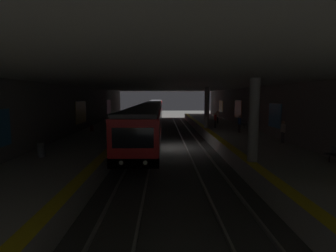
{
  "coord_description": "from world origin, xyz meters",
  "views": [
    {
      "loc": [
        -22.97,
        0.6,
        4.64
      ],
      "look_at": [
        3.95,
        0.05,
        1.52
      ],
      "focal_mm": 27.75,
      "sensor_mm": 36.0,
      "label": 1
    }
  ],
  "objects_px": {
    "pillar_far": "(207,108)",
    "trash_bin": "(41,150)",
    "metro_train": "(153,112)",
    "bench_left_far": "(243,123)",
    "pillar_near": "(254,120)",
    "person_walking_mid": "(283,131)",
    "person_boarding": "(239,123)",
    "person_waiting_near": "(218,117)",
    "bench_right_near": "(106,118)",
    "suitcase_rolling": "(92,128)",
    "bench_right_mid": "(110,116)",
    "person_standing_far": "(215,120)"
  },
  "relations": [
    {
      "from": "bench_left_far",
      "to": "suitcase_rolling",
      "type": "height_order",
      "value": "suitcase_rolling"
    },
    {
      "from": "pillar_far",
      "to": "bench_left_far",
      "type": "height_order",
      "value": "pillar_far"
    },
    {
      "from": "person_standing_far",
      "to": "trash_bin",
      "type": "relative_size",
      "value": 2.03
    },
    {
      "from": "bench_right_near",
      "to": "suitcase_rolling",
      "type": "distance_m",
      "value": 9.39
    },
    {
      "from": "bench_left_far",
      "to": "person_standing_far",
      "type": "height_order",
      "value": "person_standing_far"
    },
    {
      "from": "metro_train",
      "to": "bench_right_near",
      "type": "height_order",
      "value": "metro_train"
    },
    {
      "from": "bench_right_near",
      "to": "bench_left_far",
      "type": "bearing_deg",
      "value": -112.09
    },
    {
      "from": "bench_right_near",
      "to": "trash_bin",
      "type": "xyz_separation_m",
      "value": [
        -20.81,
        -0.73,
        -0.1
      ]
    },
    {
      "from": "bench_right_mid",
      "to": "trash_bin",
      "type": "bearing_deg",
      "value": -178.26
    },
    {
      "from": "bench_right_near",
      "to": "bench_right_mid",
      "type": "distance_m",
      "value": 3.4
    },
    {
      "from": "bench_right_near",
      "to": "suitcase_rolling",
      "type": "height_order",
      "value": "suitcase_rolling"
    },
    {
      "from": "pillar_far",
      "to": "pillar_near",
      "type": "bearing_deg",
      "value": 180.0
    },
    {
      "from": "pillar_far",
      "to": "trash_bin",
      "type": "height_order",
      "value": "pillar_far"
    },
    {
      "from": "bench_right_near",
      "to": "pillar_far",
      "type": "bearing_deg",
      "value": -118.7
    },
    {
      "from": "metro_train",
      "to": "person_boarding",
      "type": "bearing_deg",
      "value": -151.24
    },
    {
      "from": "bench_right_near",
      "to": "trash_bin",
      "type": "relative_size",
      "value": 2.0
    },
    {
      "from": "suitcase_rolling",
      "to": "bench_right_mid",
      "type": "bearing_deg",
      "value": 2.78
    },
    {
      "from": "pillar_near",
      "to": "person_walking_mid",
      "type": "height_order",
      "value": "pillar_near"
    },
    {
      "from": "pillar_far",
      "to": "bench_left_far",
      "type": "distance_m",
      "value": 4.54
    },
    {
      "from": "bench_left_far",
      "to": "metro_train",
      "type": "bearing_deg",
      "value": 39.94
    },
    {
      "from": "person_boarding",
      "to": "trash_bin",
      "type": "bearing_deg",
      "value": 124.16
    },
    {
      "from": "metro_train",
      "to": "person_standing_far",
      "type": "distance_m",
      "value": 14.92
    },
    {
      "from": "bench_right_near",
      "to": "bench_right_mid",
      "type": "bearing_deg",
      "value": 0.0
    },
    {
      "from": "pillar_far",
      "to": "person_boarding",
      "type": "height_order",
      "value": "pillar_far"
    },
    {
      "from": "person_waiting_near",
      "to": "person_walking_mid",
      "type": "height_order",
      "value": "person_walking_mid"
    },
    {
      "from": "person_walking_mid",
      "to": "person_boarding",
      "type": "distance_m",
      "value": 6.03
    },
    {
      "from": "bench_left_far",
      "to": "person_walking_mid",
      "type": "height_order",
      "value": "person_walking_mid"
    },
    {
      "from": "person_waiting_near",
      "to": "person_walking_mid",
      "type": "relative_size",
      "value": 0.96
    },
    {
      "from": "person_walking_mid",
      "to": "person_boarding",
      "type": "relative_size",
      "value": 1.01
    },
    {
      "from": "pillar_far",
      "to": "metro_train",
      "type": "bearing_deg",
      "value": 26.83
    },
    {
      "from": "pillar_near",
      "to": "person_walking_mid",
      "type": "distance_m",
      "value": 7.05
    },
    {
      "from": "pillar_near",
      "to": "suitcase_rolling",
      "type": "relative_size",
      "value": 5.28
    },
    {
      "from": "person_walking_mid",
      "to": "person_standing_far",
      "type": "relative_size",
      "value": 0.99
    },
    {
      "from": "bench_left_far",
      "to": "person_waiting_near",
      "type": "distance_m",
      "value": 5.29
    },
    {
      "from": "person_walking_mid",
      "to": "person_boarding",
      "type": "bearing_deg",
      "value": 15.57
    },
    {
      "from": "pillar_far",
      "to": "suitcase_rolling",
      "type": "distance_m",
      "value": 12.64
    },
    {
      "from": "person_boarding",
      "to": "pillar_near",
      "type": "bearing_deg",
      "value": 166.99
    },
    {
      "from": "trash_bin",
      "to": "person_standing_far",
      "type": "bearing_deg",
      "value": -43.54
    },
    {
      "from": "pillar_near",
      "to": "person_walking_mid",
      "type": "relative_size",
      "value": 2.66
    },
    {
      "from": "bench_left_far",
      "to": "bench_right_near",
      "type": "xyz_separation_m",
      "value": [
        6.93,
        17.07,
        0.0
      ]
    },
    {
      "from": "metro_train",
      "to": "bench_left_far",
      "type": "distance_m",
      "value": 16.73
    },
    {
      "from": "bench_left_far",
      "to": "person_standing_far",
      "type": "relative_size",
      "value": 0.99
    },
    {
      "from": "bench_left_far",
      "to": "trash_bin",
      "type": "relative_size",
      "value": 2.0
    },
    {
      "from": "pillar_near",
      "to": "person_standing_far",
      "type": "distance_m",
      "value": 15.19
    },
    {
      "from": "bench_left_far",
      "to": "person_waiting_near",
      "type": "relative_size",
      "value": 1.04
    },
    {
      "from": "metro_train",
      "to": "bench_left_far",
      "type": "xyz_separation_m",
      "value": [
        -12.82,
        -10.73,
        -0.45
      ]
    },
    {
      "from": "bench_right_near",
      "to": "bench_right_mid",
      "type": "relative_size",
      "value": 1.0
    },
    {
      "from": "bench_right_near",
      "to": "person_waiting_near",
      "type": "bearing_deg",
      "value": -97.45
    },
    {
      "from": "trash_bin",
      "to": "person_walking_mid",
      "type": "bearing_deg",
      "value": -75.61
    },
    {
      "from": "suitcase_rolling",
      "to": "trash_bin",
      "type": "xyz_separation_m",
      "value": [
        -11.44,
        -0.12,
        0.14
      ]
    }
  ]
}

